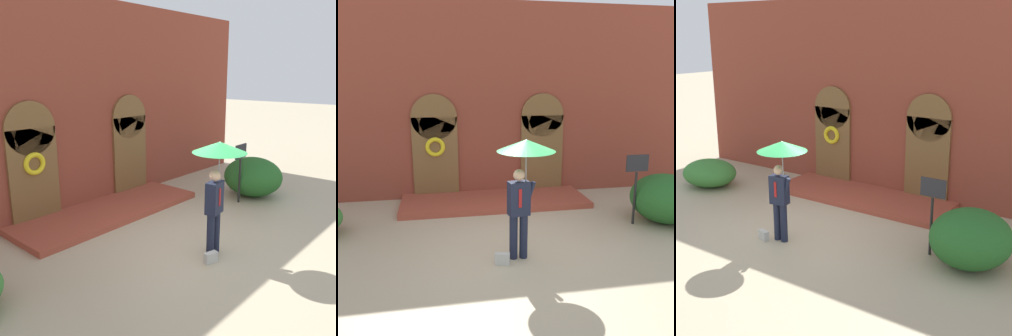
% 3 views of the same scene
% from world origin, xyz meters
% --- Properties ---
extents(ground_plane, '(80.00, 80.00, 0.00)m').
position_xyz_m(ground_plane, '(0.00, 0.00, 0.00)').
color(ground_plane, tan).
extents(building_facade, '(14.00, 2.30, 5.60)m').
position_xyz_m(building_facade, '(-0.00, 4.15, 2.68)').
color(building_facade, brown).
rests_on(building_facade, ground).
extents(person_with_umbrella, '(1.10, 1.10, 2.36)m').
position_xyz_m(person_with_umbrella, '(0.04, -0.33, 1.91)').
color(person_with_umbrella, '#191E33').
rests_on(person_with_umbrella, ground).
extents(handbag, '(0.30, 0.19, 0.22)m').
position_xyz_m(handbag, '(-0.41, -0.53, 0.11)').
color(handbag, '#B7B7B2').
rests_on(handbag, ground).
extents(sign_post, '(0.56, 0.06, 1.72)m').
position_xyz_m(sign_post, '(3.08, 0.92, 1.16)').
color(sign_post, black).
rests_on(sign_post, ground).
extents(shrub_right, '(1.68, 1.77, 1.18)m').
position_xyz_m(shrub_right, '(3.95, 0.96, 0.59)').
color(shrub_right, '#235B23').
rests_on(shrub_right, ground).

